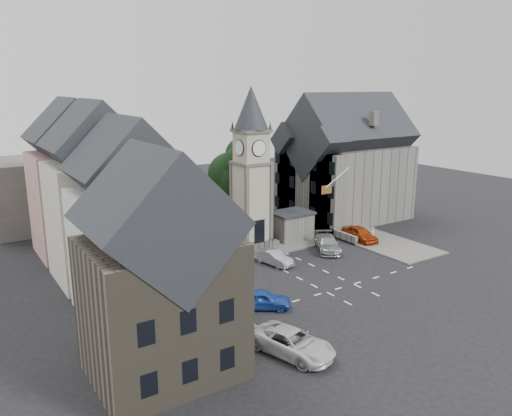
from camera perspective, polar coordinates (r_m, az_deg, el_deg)
ground at (r=46.05m, az=4.91°, el=-6.87°), size 120.00×120.00×0.00m
pavement_west at (r=45.22m, az=-12.66°, el=-7.48°), size 6.00×30.00×0.14m
pavement_east at (r=59.25m, az=9.28°, el=-2.19°), size 6.00×26.00×0.14m
central_island at (r=52.96m, az=0.84°, el=-3.94°), size 10.00×8.00×0.16m
road_markings at (r=42.19m, az=9.58°, el=-9.00°), size 20.00×8.00×0.01m
clock_tower at (r=50.26m, az=-0.54°, el=4.54°), size 4.86×4.86×16.25m
stone_shelter at (r=54.00m, az=4.05°, el=-1.99°), size 4.30×3.30×3.08m
town_tree at (r=55.68m, az=-1.60°, el=4.25°), size 7.20×7.20×10.80m
warning_sign_post at (r=47.89m, az=-2.09°, el=-3.44°), size 0.70×0.19×2.85m
terrace_pink at (r=51.90m, az=-20.10°, el=2.26°), size 8.10×7.60×12.80m
terrace_cream at (r=44.30m, az=-17.65°, el=0.58°), size 8.10×7.60×12.80m
terrace_tudor at (r=36.97m, az=-14.17°, el=-2.39°), size 8.10×7.60×12.00m
building_sw_stone at (r=28.75m, az=-10.85°, el=-8.70°), size 8.60×7.60×10.40m
backdrop_west at (r=64.64m, az=-19.43°, el=2.13°), size 20.00×10.00×8.00m
east_building at (r=62.44m, az=10.09°, el=4.43°), size 14.40×11.40×12.60m
east_boundary_wall at (r=58.81m, az=5.97°, el=-1.82°), size 0.40×16.00×0.90m
flagpole at (r=52.17m, az=9.29°, el=3.45°), size 3.68×0.10×2.74m
car_west_blue at (r=37.85m, az=0.71°, el=-10.38°), size 4.42×3.82×1.44m
car_west_silver at (r=44.57m, az=-11.08°, el=-6.94°), size 3.89×1.49×1.27m
car_west_grey at (r=47.53m, az=-9.33°, el=-5.56°), size 4.70×2.89×1.22m
car_island_silver at (r=46.65m, az=2.04°, el=-5.69°), size 2.16×4.19×1.32m
car_island_east at (r=50.91m, az=8.17°, el=-4.03°), size 4.45×5.49×1.49m
car_east_red at (r=54.58m, az=11.81°, el=-2.91°), size 2.42×4.81×1.57m
van_sw_white at (r=32.01m, az=4.18°, el=-15.10°), size 4.02×6.07×1.55m
pedestrian at (r=54.63m, az=13.17°, el=-2.98°), size 0.60×0.42×1.57m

